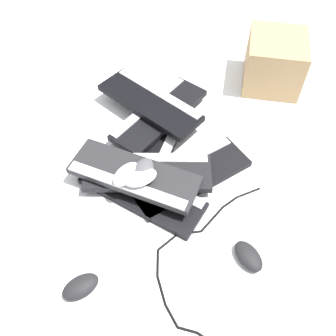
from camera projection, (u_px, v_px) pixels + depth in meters
name	position (u px, v px, depth m)	size (l,w,h in m)	color
ground_plane	(188.00, 187.00, 1.31)	(3.20, 3.20, 0.00)	white
keyboard_0	(162.00, 130.00, 1.46)	(0.46, 0.32, 0.03)	black
keyboard_1	(142.00, 192.00, 1.29)	(0.39, 0.44, 0.03)	black
keyboard_2	(190.00, 176.00, 1.33)	(0.33, 0.46, 0.03)	black
keyboard_3	(148.00, 172.00, 1.30)	(0.20, 0.45, 0.03)	black
keyboard_4	(159.00, 114.00, 1.48)	(0.42, 0.42, 0.03)	black
keyboard_5	(134.00, 175.00, 1.25)	(0.35, 0.46, 0.03)	#232326
keyboard_6	(150.00, 102.00, 1.47)	(0.43, 0.41, 0.03)	black
mouse_0	(143.00, 171.00, 1.22)	(0.11, 0.07, 0.04)	#4C4C51
mouse_1	(81.00, 287.00, 1.08)	(0.11, 0.07, 0.04)	black
mouse_2	(141.00, 177.00, 1.20)	(0.11, 0.07, 0.04)	silver
mouse_3	(248.00, 256.00, 1.14)	(0.11, 0.07, 0.04)	black
mouse_4	(127.00, 173.00, 1.21)	(0.11, 0.07, 0.04)	silver
cable_0	(199.00, 262.00, 1.14)	(0.57, 0.39, 0.01)	black
cardboard_box	(274.00, 62.00, 1.58)	(0.23, 0.26, 0.21)	tan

